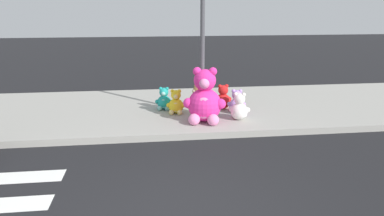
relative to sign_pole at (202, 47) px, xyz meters
name	(u,v)px	position (x,y,z in m)	size (l,w,h in m)	color
sidewalk	(161,110)	(-1.00, 0.80, -1.77)	(28.00, 4.40, 0.15)	#9E9B93
sign_pole	(202,47)	(0.00, 0.00, 0.00)	(0.56, 0.11, 3.20)	#4C4C51
plush_pink_large	(205,100)	(-0.03, -0.59, -1.18)	(0.98, 0.91, 1.29)	#F22D93
plush_yellow	(176,104)	(-0.64, 0.17, -1.45)	(0.48, 0.43, 0.62)	yellow
plush_brown	(197,98)	(-0.04, 0.67, -1.45)	(0.44, 0.44, 0.61)	olive
plush_teal	(164,100)	(-0.92, 0.59, -1.46)	(0.46, 0.42, 0.60)	teal
plush_red	(223,99)	(0.63, 0.48, -1.43)	(0.51, 0.46, 0.66)	red
plush_lavender	(237,103)	(0.89, 0.02, -1.45)	(0.47, 0.44, 0.62)	#B28CD8
plush_white	(239,109)	(0.82, -0.52, -1.43)	(0.50, 0.48, 0.67)	white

